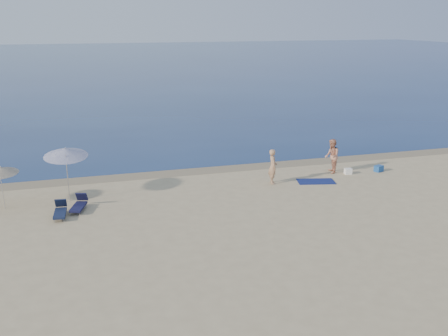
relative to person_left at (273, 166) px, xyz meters
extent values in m
cube|color=#0D2351|center=(-1.43, 84.05, -0.89)|extent=(240.00, 160.00, 0.01)
cube|color=#847254|center=(-1.43, 3.45, -0.89)|extent=(240.00, 1.60, 0.00)
imported|color=tan|center=(0.00, 0.00, 0.00)|extent=(0.54, 0.72, 1.78)
imported|color=tan|center=(3.82, 0.91, 0.04)|extent=(0.94, 1.08, 1.87)
cube|color=#101951|center=(2.25, -0.43, -0.87)|extent=(2.09, 1.48, 0.03)
cube|color=white|center=(4.56, 0.38, -0.73)|extent=(0.40, 0.36, 0.31)
cube|color=#1C509B|center=(6.45, 0.35, -0.72)|extent=(0.57, 0.49, 0.34)
cylinder|color=silver|center=(-10.07, 0.00, 0.23)|extent=(0.10, 0.40, 2.32)
cone|color=white|center=(-10.07, 0.35, 1.37)|extent=(2.27, 2.30, 0.66)
sphere|color=silver|center=(-10.07, 0.35, 1.58)|extent=(0.07, 0.07, 0.07)
cylinder|color=silver|center=(-12.87, -0.21, -0.04)|extent=(0.11, 0.23, 1.80)
cone|color=beige|center=(-12.87, -0.02, 0.86)|extent=(1.93, 1.94, 0.45)
sphere|color=silver|center=(-12.87, -0.02, 1.01)|extent=(0.05, 0.05, 0.05)
cube|color=#161F3C|center=(-10.53, -2.07, -0.70)|extent=(0.62, 1.37, 0.09)
cube|color=#161F3C|center=(-10.47, -1.41, -0.45)|extent=(0.52, 0.37, 0.43)
cylinder|color=#A5A5AD|center=(-10.34, -2.09, -0.79)|extent=(0.03, 0.03, 0.19)
cube|color=#141638|center=(-9.74, -1.44, -0.69)|extent=(0.88, 1.42, 0.09)
cube|color=#141638|center=(-9.54, -0.80, -0.44)|extent=(0.57, 0.46, 0.43)
cylinder|color=#A5A5AD|center=(-9.56, -1.50, -0.79)|extent=(0.03, 0.03, 0.20)
camera|label=1|loc=(-10.58, -25.55, 7.34)|focal=45.00mm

